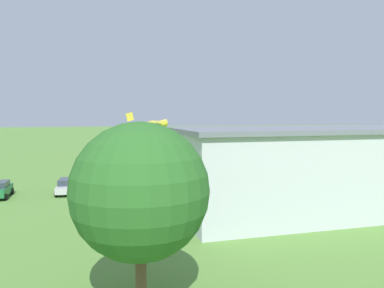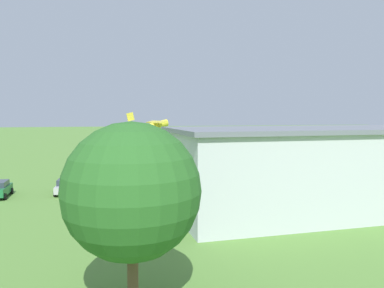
# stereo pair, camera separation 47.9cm
# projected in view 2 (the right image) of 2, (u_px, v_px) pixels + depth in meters

# --- Properties ---
(ground_plane) EXTENTS (400.00, 400.00, 0.00)m
(ground_plane) POSITION_uv_depth(u_px,v_px,m) (178.00, 159.00, 69.78)
(ground_plane) COLOR #568438
(hangar) EXTENTS (29.21, 11.71, 7.10)m
(hangar) POSITION_uv_depth(u_px,v_px,m) (338.00, 168.00, 32.59)
(hangar) COLOR silver
(hangar) RESTS_ON ground_plane
(biplane) EXTENTS (8.04, 7.41, 4.30)m
(biplane) POSITION_uv_depth(u_px,v_px,m) (149.00, 127.00, 62.89)
(biplane) COLOR yellow
(car_yellow) EXTENTS (1.93, 4.49, 1.65)m
(car_yellow) POSITION_uv_depth(u_px,v_px,m) (142.00, 182.00, 40.78)
(car_yellow) COLOR gold
(car_yellow) RESTS_ON ground_plane
(car_silver) EXTENTS (2.22, 4.57, 1.54)m
(car_silver) POSITION_uv_depth(u_px,v_px,m) (66.00, 186.00, 39.24)
(car_silver) COLOR #B7B7BC
(car_silver) RESTS_ON ground_plane
(person_beside_truck) EXTENTS (0.53, 0.53, 1.58)m
(person_beside_truck) POSITION_uv_depth(u_px,v_px,m) (315.00, 171.00, 49.90)
(person_beside_truck) COLOR #B23333
(person_beside_truck) RESTS_ON ground_plane
(person_at_fence_line) EXTENTS (0.53, 0.53, 1.67)m
(person_at_fence_line) POSITION_uv_depth(u_px,v_px,m) (305.00, 169.00, 50.66)
(person_at_fence_line) COLOR #72338C
(person_at_fence_line) RESTS_ON ground_plane
(person_by_parked_cars) EXTENTS (0.51, 0.51, 1.74)m
(person_by_parked_cars) POSITION_uv_depth(u_px,v_px,m) (188.00, 178.00, 43.27)
(person_by_parked_cars) COLOR #3F3F47
(person_by_parked_cars) RESTS_ON ground_plane
(person_crossing_taxiway) EXTENTS (0.53, 0.53, 1.64)m
(person_crossing_taxiway) POSITION_uv_depth(u_px,v_px,m) (151.00, 175.00, 46.41)
(person_crossing_taxiway) COLOR navy
(person_crossing_taxiway) RESTS_ON ground_plane
(tree_behind_hangar_right) EXTENTS (5.73, 5.73, 7.92)m
(tree_behind_hangar_right) POSITION_uv_depth(u_px,v_px,m) (132.00, 191.00, 15.43)
(tree_behind_hangar_right) COLOR brown
(tree_behind_hangar_right) RESTS_ON ground_plane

